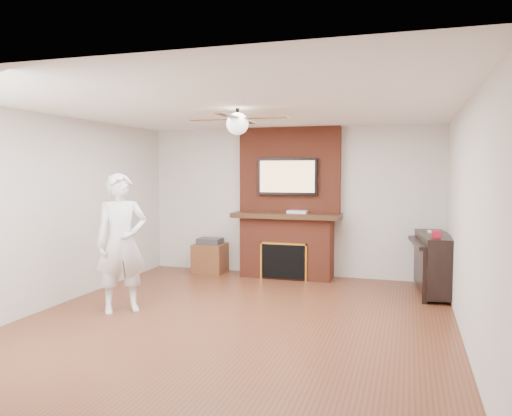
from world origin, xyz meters
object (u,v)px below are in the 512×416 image
(fireplace, at_px, (288,218))
(piano, at_px, (434,262))
(person, at_px, (122,243))
(side_table, at_px, (210,257))

(fireplace, height_order, piano, fireplace)
(fireplace, relative_size, person, 1.43)
(person, height_order, piano, person)
(fireplace, height_order, person, fireplace)
(side_table, relative_size, piano, 0.44)
(side_table, height_order, piano, piano)
(fireplace, height_order, side_table, fireplace)
(person, height_order, side_table, person)
(fireplace, bearing_deg, piano, -13.46)
(person, bearing_deg, fireplace, 18.57)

